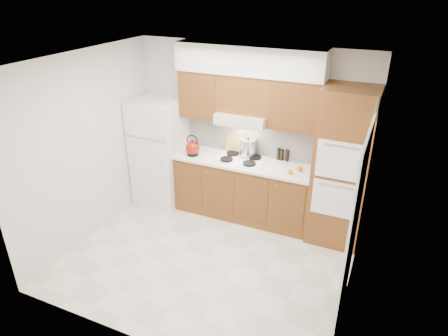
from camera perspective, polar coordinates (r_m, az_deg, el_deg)
name	(u,v)px	position (r m, az deg, el deg)	size (l,w,h in m)	color
floor	(208,257)	(5.52, -2.29, -12.65)	(3.60, 3.60, 0.00)	beige
ceiling	(204,62)	(4.41, -2.90, 14.92)	(3.60, 3.60, 0.00)	white
wall_back	(250,131)	(6.09, 3.71, 5.25)	(3.60, 0.02, 2.60)	silver
wall_left	(89,148)	(5.79, -18.78, 2.76)	(0.02, 3.00, 2.60)	silver
wall_right	(361,202)	(4.41, 18.98, -4.58)	(0.02, 3.00, 2.60)	silver
fridge	(160,152)	(6.55, -9.13, 2.32)	(0.75, 0.72, 1.72)	white
base_cabinets	(243,189)	(6.18, 2.73, -3.08)	(2.11, 0.60, 0.90)	brown
countertop	(243,162)	(5.96, 2.78, 0.84)	(2.13, 0.62, 0.04)	white
backsplash	(251,137)	(6.10, 3.86, 4.47)	(2.11, 0.03, 0.56)	white
oven_cabinet	(341,168)	(5.57, 16.44, -0.04)	(0.70, 0.65, 2.20)	brown
upper_cab_left	(202,93)	(6.05, -3.17, 10.60)	(0.63, 0.33, 0.70)	brown
upper_cab_right	(296,105)	(5.57, 10.24, 8.90)	(0.73, 0.33, 0.70)	brown
range_hood	(243,118)	(5.81, 2.77, 7.13)	(0.75, 0.45, 0.15)	silver
upper_cab_over_hood	(245,93)	(5.76, 3.06, 10.60)	(0.75, 0.33, 0.55)	brown
soffit	(249,60)	(5.63, 3.61, 15.18)	(2.13, 0.36, 0.40)	silver
cooktop	(241,159)	(5.98, 2.41, 1.23)	(0.74, 0.50, 0.01)	white
doorway	(352,239)	(4.24, 17.78, -9.69)	(0.02, 0.90, 2.10)	black
wall_clock	(378,109)	(4.60, 21.09, 7.92)	(0.30, 0.30, 0.02)	#3F3833
kettle	(193,148)	(6.11, -4.51, 2.87)	(0.22, 0.22, 0.22)	maroon
cutting_board	(234,140)	(6.18, 1.49, 4.03)	(0.28, 0.02, 0.37)	tan
stock_pot	(248,147)	(6.04, 3.43, 2.96)	(0.24, 0.24, 0.25)	#B1B1B5
condiment_a	(278,154)	(6.01, 7.77, 2.01)	(0.05, 0.05, 0.18)	black
condiment_b	(287,155)	(5.98, 9.00, 1.78)	(0.06, 0.06, 0.18)	black
condiment_c	(282,155)	(6.00, 8.24, 1.87)	(0.06, 0.06, 0.17)	black
orange_near	(290,172)	(5.60, 9.38, -0.52)	(0.08, 0.08, 0.08)	orange
orange_far	(300,169)	(5.71, 10.76, -0.08)	(0.08, 0.08, 0.08)	orange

